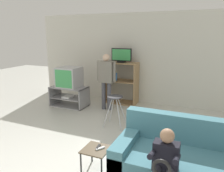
# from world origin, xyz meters

# --- Properties ---
(wall_back) EXTENTS (6.40, 0.06, 2.60)m
(wall_back) POSITION_xyz_m (0.00, 4.19, 1.30)
(wall_back) COLOR beige
(wall_back) RESTS_ON ground_plane
(tv_stand) EXTENTS (1.02, 0.57, 0.55)m
(tv_stand) POSITION_xyz_m (-1.59, 3.04, 0.27)
(tv_stand) COLOR #939399
(tv_stand) RESTS_ON ground_plane
(television_main) EXTENTS (0.61, 0.56, 0.56)m
(television_main) POSITION_xyz_m (-1.57, 3.04, 0.83)
(television_main) COLOR #B2B2B7
(television_main) RESTS_ON tv_stand
(media_shelf) EXTENTS (0.99, 0.48, 1.21)m
(media_shelf) POSITION_xyz_m (-0.35, 3.88, 0.62)
(media_shelf) COLOR #9E7A51
(media_shelf) RESTS_ON ground_plane
(television_flat) EXTENTS (0.60, 0.20, 0.40)m
(television_flat) POSITION_xyz_m (-0.32, 3.86, 1.40)
(television_flat) COLOR black
(television_flat) RESTS_ON media_shelf
(folding_stool) EXTENTS (0.45, 0.38, 0.70)m
(folding_stool) POSITION_xyz_m (0.16, 2.23, 0.55)
(folding_stool) COLOR #B7B7BC
(folding_stool) RESTS_ON ground_plane
(snack_table) EXTENTS (0.38, 0.38, 0.35)m
(snack_table) POSITION_xyz_m (0.52, 0.63, 0.30)
(snack_table) COLOR brown
(snack_table) RESTS_ON ground_plane
(remote_control_black) EXTENTS (0.05, 0.15, 0.02)m
(remote_control_black) POSITION_xyz_m (0.53, 0.67, 0.36)
(remote_control_black) COLOR black
(remote_control_black) RESTS_ON snack_table
(remote_control_white) EXTENTS (0.11, 0.14, 0.02)m
(remote_control_white) POSITION_xyz_m (0.57, 0.64, 0.36)
(remote_control_white) COLOR silver
(remote_control_white) RESTS_ON snack_table
(couch) EXTENTS (1.95, 0.97, 0.85)m
(couch) POSITION_xyz_m (1.79, 0.89, 0.28)
(couch) COLOR teal
(couch) RESTS_ON ground_plane
(person_standing_adult) EXTENTS (0.53, 0.20, 1.50)m
(person_standing_adult) POSITION_xyz_m (-0.49, 3.18, 0.91)
(person_standing_adult) COLOR #4C4C56
(person_standing_adult) RESTS_ON ground_plane
(person_seated_child) EXTENTS (0.33, 0.43, 0.95)m
(person_seated_child) POSITION_xyz_m (1.56, 0.33, 0.56)
(person_seated_child) COLOR #2D2D38
(person_seated_child) RESTS_ON ground_plane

